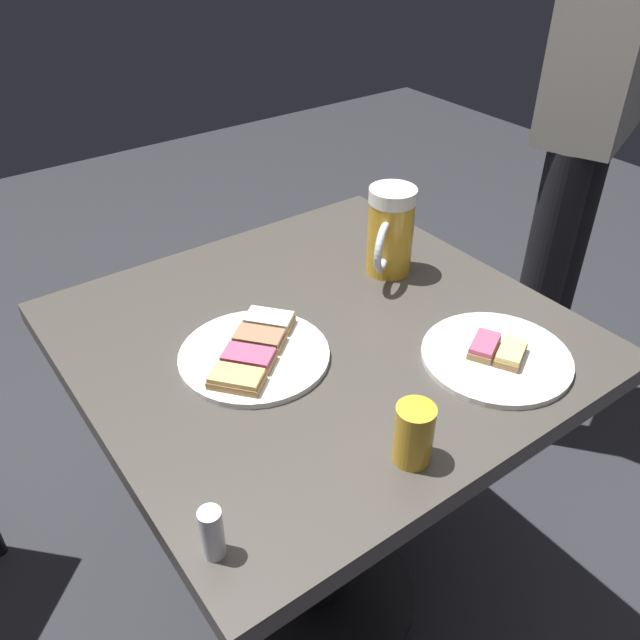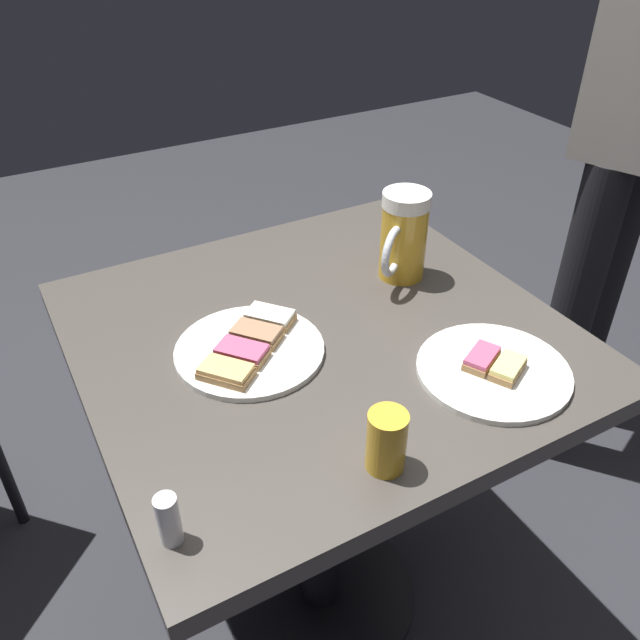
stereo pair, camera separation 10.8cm
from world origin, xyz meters
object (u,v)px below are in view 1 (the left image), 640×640
object	(u,v)px
beer_mug	(390,232)
plate_near	(254,353)
salt_shaker	(212,533)
beer_glass_small	(414,434)
plate_far	(496,356)
patron_standing	(595,94)

from	to	relation	value
beer_mug	plate_near	bearing A→B (deg)	-167.25
plate_near	salt_shaker	xyz separation A→B (m)	(-0.22, -0.28, 0.03)
beer_mug	beer_glass_small	xyz separation A→B (m)	(-0.29, -0.38, -0.04)
salt_shaker	plate_near	bearing A→B (deg)	51.41
plate_far	salt_shaker	distance (m)	0.53
plate_far	beer_mug	xyz separation A→B (m)	(0.04, 0.31, 0.08)
beer_glass_small	patron_standing	distance (m)	1.09
beer_glass_small	plate_near	bearing A→B (deg)	100.70
plate_near	beer_mug	world-z (taller)	beer_mug
plate_near	plate_far	size ratio (longest dim) A/B	1.02
beer_glass_small	patron_standing	bearing A→B (deg)	25.04
patron_standing	plate_near	bearing A→B (deg)	-12.46
beer_mug	patron_standing	world-z (taller)	patron_standing
beer_glass_small	patron_standing	world-z (taller)	patron_standing
plate_near	beer_glass_small	bearing A→B (deg)	-79.30
plate_near	patron_standing	bearing A→B (deg)	8.46
plate_far	salt_shaker	bearing A→B (deg)	-174.63
plate_far	salt_shaker	size ratio (longest dim) A/B	3.33
beer_glass_small	plate_far	bearing A→B (deg)	16.64
plate_far	beer_mug	distance (m)	0.32
plate_near	plate_far	bearing A→B (deg)	-36.69
plate_near	salt_shaker	bearing A→B (deg)	-128.59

